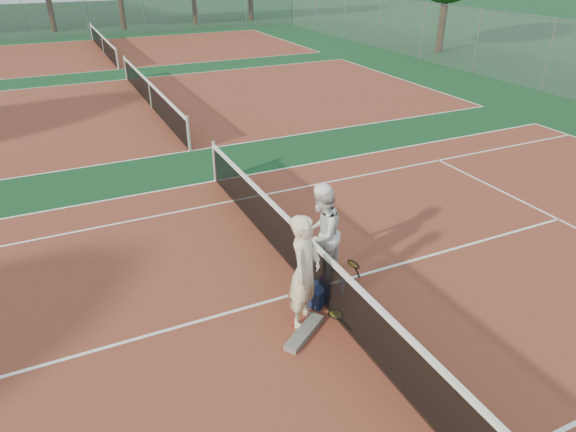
{
  "coord_description": "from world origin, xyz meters",
  "views": [
    {
      "loc": [
        -3.66,
        -6.75,
        5.48
      ],
      "look_at": [
        0.0,
        0.98,
        1.05
      ],
      "focal_mm": 32.0,
      "sensor_mm": 36.0,
      "label": 1
    }
  ],
  "objects_px": {
    "net_main": "(312,266)",
    "racket_spare": "(336,314)",
    "water_bottle": "(342,286)",
    "racket_red": "(300,308)",
    "sports_bag_purple": "(315,286)",
    "player_b": "(322,234)",
    "sports_bag_navy": "(317,295)",
    "racket_black_held": "(353,271)",
    "player_a": "(305,271)"
  },
  "relations": [
    {
      "from": "net_main",
      "to": "racket_red",
      "type": "relative_size",
      "value": 19.94
    },
    {
      "from": "racket_red",
      "to": "sports_bag_purple",
      "type": "bearing_deg",
      "value": 22.07
    },
    {
      "from": "player_a",
      "to": "racket_red",
      "type": "height_order",
      "value": "player_a"
    },
    {
      "from": "racket_spare",
      "to": "net_main",
      "type": "bearing_deg",
      "value": -0.89
    },
    {
      "from": "net_main",
      "to": "racket_spare",
      "type": "relative_size",
      "value": 18.29
    },
    {
      "from": "racket_black_held",
      "to": "player_a",
      "type": "bearing_deg",
      "value": -2.35
    },
    {
      "from": "racket_black_held",
      "to": "racket_red",
      "type": "bearing_deg",
      "value": -3.9
    },
    {
      "from": "sports_bag_purple",
      "to": "player_b",
      "type": "bearing_deg",
      "value": 51.75
    },
    {
      "from": "player_b",
      "to": "racket_spare",
      "type": "distance_m",
      "value": 1.48
    },
    {
      "from": "net_main",
      "to": "player_a",
      "type": "height_order",
      "value": "player_a"
    },
    {
      "from": "player_b",
      "to": "sports_bag_purple",
      "type": "bearing_deg",
      "value": 12.77
    },
    {
      "from": "racket_black_held",
      "to": "water_bottle",
      "type": "bearing_deg",
      "value": 1.83
    },
    {
      "from": "water_bottle",
      "to": "sports_bag_purple",
      "type": "bearing_deg",
      "value": 152.91
    },
    {
      "from": "racket_red",
      "to": "racket_spare",
      "type": "height_order",
      "value": "racket_red"
    },
    {
      "from": "water_bottle",
      "to": "racket_black_held",
      "type": "bearing_deg",
      "value": 28.45
    },
    {
      "from": "sports_bag_purple",
      "to": "water_bottle",
      "type": "height_order",
      "value": "water_bottle"
    },
    {
      "from": "racket_red",
      "to": "player_b",
      "type": "bearing_deg",
      "value": 24.58
    },
    {
      "from": "racket_red",
      "to": "sports_bag_navy",
      "type": "height_order",
      "value": "racket_red"
    },
    {
      "from": "racket_red",
      "to": "sports_bag_purple",
      "type": "distance_m",
      "value": 0.87
    },
    {
      "from": "sports_bag_purple",
      "to": "racket_red",
      "type": "bearing_deg",
      "value": -134.9
    },
    {
      "from": "racket_red",
      "to": "sports_bag_navy",
      "type": "distance_m",
      "value": 0.59
    },
    {
      "from": "racket_red",
      "to": "water_bottle",
      "type": "distance_m",
      "value": 1.11
    },
    {
      "from": "racket_black_held",
      "to": "water_bottle",
      "type": "height_order",
      "value": "racket_black_held"
    },
    {
      "from": "sports_bag_purple",
      "to": "sports_bag_navy",
      "type": "bearing_deg",
      "value": -111.76
    },
    {
      "from": "player_a",
      "to": "player_b",
      "type": "xyz_separation_m",
      "value": [
        0.87,
        1.03,
        -0.06
      ]
    },
    {
      "from": "player_b",
      "to": "sports_bag_purple",
      "type": "relative_size",
      "value": 5.61
    },
    {
      "from": "net_main",
      "to": "water_bottle",
      "type": "distance_m",
      "value": 0.67
    },
    {
      "from": "net_main",
      "to": "player_b",
      "type": "height_order",
      "value": "player_b"
    },
    {
      "from": "player_b",
      "to": "water_bottle",
      "type": "bearing_deg",
      "value": 60.39
    },
    {
      "from": "player_b",
      "to": "water_bottle",
      "type": "height_order",
      "value": "player_b"
    },
    {
      "from": "water_bottle",
      "to": "player_b",
      "type": "bearing_deg",
      "value": 99.37
    },
    {
      "from": "net_main",
      "to": "player_b",
      "type": "xyz_separation_m",
      "value": [
        0.35,
        0.3,
        0.41
      ]
    },
    {
      "from": "net_main",
      "to": "racket_black_held",
      "type": "relative_size",
      "value": 20.91
    },
    {
      "from": "sports_bag_purple",
      "to": "net_main",
      "type": "bearing_deg",
      "value": 104.58
    },
    {
      "from": "player_b",
      "to": "water_bottle",
      "type": "xyz_separation_m",
      "value": [
        0.1,
        -0.62,
        -0.77
      ]
    },
    {
      "from": "sports_bag_navy",
      "to": "water_bottle",
      "type": "relative_size",
      "value": 1.4
    },
    {
      "from": "racket_black_held",
      "to": "racket_spare",
      "type": "bearing_deg",
      "value": 15.69
    },
    {
      "from": "sports_bag_navy",
      "to": "water_bottle",
      "type": "distance_m",
      "value": 0.54
    },
    {
      "from": "player_b",
      "to": "racket_spare",
      "type": "height_order",
      "value": "player_b"
    },
    {
      "from": "racket_red",
      "to": "racket_spare",
      "type": "bearing_deg",
      "value": -33.51
    },
    {
      "from": "net_main",
      "to": "racket_red",
      "type": "bearing_deg",
      "value": -128.74
    },
    {
      "from": "net_main",
      "to": "sports_bag_navy",
      "type": "distance_m",
      "value": 0.53
    },
    {
      "from": "net_main",
      "to": "racket_spare",
      "type": "xyz_separation_m",
      "value": [
        0.04,
        -0.83,
        -0.49
      ]
    },
    {
      "from": "player_b",
      "to": "sports_bag_purple",
      "type": "xyz_separation_m",
      "value": [
        -0.32,
        -0.41,
        -0.79
      ]
    },
    {
      "from": "player_b",
      "to": "racket_black_held",
      "type": "relative_size",
      "value": 3.51
    },
    {
      "from": "water_bottle",
      "to": "sports_bag_navy",
      "type": "bearing_deg",
      "value": -172.5
    },
    {
      "from": "player_a",
      "to": "sports_bag_purple",
      "type": "xyz_separation_m",
      "value": [
        0.55,
        0.62,
        -0.85
      ]
    },
    {
      "from": "water_bottle",
      "to": "racket_red",
      "type": "bearing_deg",
      "value": -159.29
    },
    {
      "from": "sports_bag_purple",
      "to": "player_a",
      "type": "bearing_deg",
      "value": -131.21
    },
    {
      "from": "water_bottle",
      "to": "net_main",
      "type": "bearing_deg",
      "value": 144.12
    }
  ]
}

